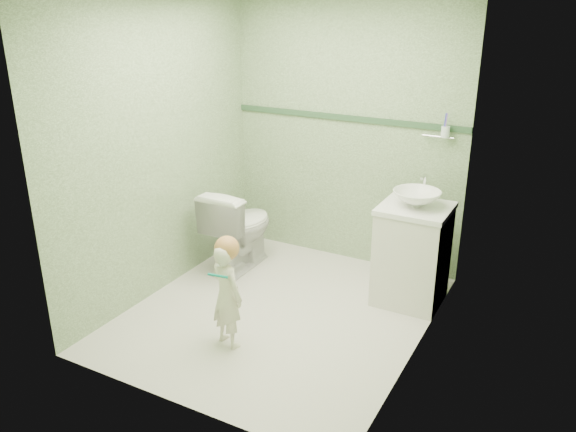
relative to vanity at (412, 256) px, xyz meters
The scene contains 12 objects.
ground 1.16m from the vanity, 140.19° to the right, with size 2.50×2.50×0.00m, color silver.
room_shell 1.35m from the vanity, 140.19° to the right, with size 2.50×2.54×2.40m.
trim_stripe 1.38m from the vanity, 147.36° to the left, with size 2.20×0.02×0.05m, color #305134.
vanity is the anchor object (origin of this frame).
counter 0.41m from the vanity, ahead, with size 0.54×0.52×0.04m, color white.
basin 0.49m from the vanity, ahead, with size 0.37×0.37×0.13m, color white.
faucet 0.60m from the vanity, 90.00° to the left, with size 0.03×0.13×0.18m.
cup_holder 1.05m from the vanity, 83.80° to the left, with size 0.26×0.07×0.21m.
toilet 1.58m from the vanity, behind, with size 0.43×0.76×0.77m, color white.
toddler 1.57m from the vanity, 127.65° to the right, with size 0.28×0.19×0.78m, color beige.
hair_cap 1.59m from the vanity, 128.21° to the right, with size 0.17×0.17×0.17m, color #BD7E45.
teal_toothbrush 1.68m from the vanity, 123.77° to the right, with size 0.11×0.14×0.08m.
Camera 1 is at (1.98, -3.51, 2.37)m, focal length 36.13 mm.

